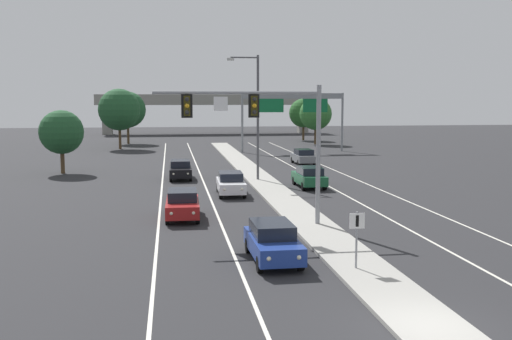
# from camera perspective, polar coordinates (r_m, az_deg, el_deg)

# --- Properties ---
(ground_plane) EXTENTS (260.00, 260.00, 0.00)m
(ground_plane) POSITION_cam_1_polar(r_m,az_deg,el_deg) (18.19, 16.53, -14.68)
(ground_plane) COLOR #28282B
(median_island) EXTENTS (2.40, 110.00, 0.15)m
(median_island) POSITION_cam_1_polar(r_m,az_deg,el_deg) (34.70, 3.95, -3.99)
(median_island) COLOR #9E9B93
(median_island) RESTS_ON ground
(lane_stripe_oncoming_center) EXTENTS (0.14, 100.00, 0.01)m
(lane_stripe_oncoming_center) POSITION_cam_1_polar(r_m,az_deg,el_deg) (40.91, -4.60, -2.45)
(lane_stripe_oncoming_center) COLOR silver
(lane_stripe_oncoming_center) RESTS_ON ground
(lane_stripe_receding_center) EXTENTS (0.14, 100.00, 0.01)m
(lane_stripe_receding_center) POSITION_cam_1_polar(r_m,az_deg,el_deg) (42.56, 8.14, -2.13)
(lane_stripe_receding_center) COLOR silver
(lane_stripe_receding_center) RESTS_ON ground
(edge_stripe_left) EXTENTS (0.14, 100.00, 0.01)m
(edge_stripe_left) POSITION_cam_1_polar(r_m,az_deg,el_deg) (40.84, -9.23, -2.53)
(edge_stripe_left) COLOR silver
(edge_stripe_left) RESTS_ON ground
(edge_stripe_right) EXTENTS (0.14, 100.00, 0.01)m
(edge_stripe_right) POSITION_cam_1_polar(r_m,az_deg,el_deg) (43.60, 12.30, -2.01)
(edge_stripe_right) COLOR silver
(edge_stripe_right) RESTS_ON ground
(overhead_signal_mast) EXTENTS (8.53, 0.44, 7.20)m
(overhead_signal_mast) POSITION_cam_1_polar(r_m,az_deg,el_deg) (29.75, 0.94, 4.52)
(overhead_signal_mast) COLOR gray
(overhead_signal_mast) RESTS_ON median_island
(median_sign_post) EXTENTS (0.60, 0.10, 2.20)m
(median_sign_post) POSITION_cam_1_polar(r_m,az_deg,el_deg) (22.82, 9.79, -5.92)
(median_sign_post) COLOR gray
(median_sign_post) RESTS_ON median_island
(street_lamp_median) EXTENTS (2.58, 0.28, 10.00)m
(street_lamp_median) POSITION_cam_1_polar(r_m,az_deg,el_deg) (47.32, -0.09, 5.87)
(street_lamp_median) COLOR #4C4C51
(street_lamp_median) RESTS_ON median_island
(car_oncoming_blue) EXTENTS (1.87, 4.49, 1.58)m
(car_oncoming_blue) POSITION_cam_1_polar(r_m,az_deg,el_deg) (24.19, 1.64, -6.95)
(car_oncoming_blue) COLOR navy
(car_oncoming_blue) RESTS_ON ground
(car_oncoming_red) EXTENTS (1.91, 4.51, 1.58)m
(car_oncoming_red) POSITION_cam_1_polar(r_m,az_deg,el_deg) (32.96, -7.17, -3.29)
(car_oncoming_red) COLOR maroon
(car_oncoming_red) RESTS_ON ground
(car_oncoming_white) EXTENTS (1.92, 4.51, 1.58)m
(car_oncoming_white) POSITION_cam_1_polar(r_m,az_deg,el_deg) (40.83, -2.48, -1.29)
(car_oncoming_white) COLOR silver
(car_oncoming_white) RESTS_ON ground
(car_oncoming_black) EXTENTS (1.84, 4.48, 1.58)m
(car_oncoming_black) POSITION_cam_1_polar(r_m,az_deg,el_deg) (49.33, -7.38, 0.06)
(car_oncoming_black) COLOR black
(car_oncoming_black) RESTS_ON ground
(car_receding_green) EXTENTS (1.86, 4.49, 1.58)m
(car_receding_green) POSITION_cam_1_polar(r_m,az_deg,el_deg) (44.43, 5.21, -0.65)
(car_receding_green) COLOR #195633
(car_receding_green) RESTS_ON ground
(car_receding_grey) EXTENTS (1.84, 4.48, 1.58)m
(car_receding_grey) POSITION_cam_1_polar(r_m,az_deg,el_deg) (60.35, 4.63, 1.33)
(car_receding_grey) COLOR slate
(car_receding_grey) RESTS_ON ground
(highway_sign_gantry) EXTENTS (13.28, 0.42, 7.50)m
(highway_sign_gantry) POSITION_cam_1_polar(r_m,az_deg,el_deg) (74.77, 3.63, 6.50)
(highway_sign_gantry) COLOR gray
(highway_sign_gantry) RESTS_ON ground
(overpass_bridge) EXTENTS (42.40, 6.40, 7.65)m
(overpass_bridge) POSITION_cam_1_polar(r_m,az_deg,el_deg) (115.69, -4.77, 6.41)
(overpass_bridge) COLOR gray
(overpass_bridge) RESTS_ON ground
(tree_far_right_b) EXTENTS (4.73, 4.73, 6.84)m
(tree_far_right_b) POSITION_cam_1_polar(r_m,az_deg,el_deg) (96.44, 4.65, 5.55)
(tree_far_right_b) COLOR #4C3823
(tree_far_right_b) RESTS_ON ground
(tree_far_left_c) EXTENTS (5.60, 5.60, 8.11)m
(tree_far_left_c) POSITION_cam_1_polar(r_m,az_deg,el_deg) (80.90, -13.18, 5.74)
(tree_far_left_c) COLOR #4C3823
(tree_far_left_c) RESTS_ON ground
(tree_far_left_a) EXTENTS (3.94, 3.94, 5.71)m
(tree_far_left_a) POSITION_cam_1_polar(r_m,az_deg,el_deg) (55.30, -18.43, 3.52)
(tree_far_left_a) COLOR #4C3823
(tree_far_left_a) RESTS_ON ground
(tree_far_right_a) EXTENTS (4.80, 4.80, 6.95)m
(tree_far_right_a) POSITION_cam_1_polar(r_m,az_deg,el_deg) (87.65, 5.83, 5.46)
(tree_far_right_a) COLOR #4C3823
(tree_far_right_a) RESTS_ON ground
(tree_far_left_b) EXTENTS (5.44, 5.44, 7.87)m
(tree_far_left_b) POSITION_cam_1_polar(r_m,az_deg,el_deg) (90.56, -12.41, 5.76)
(tree_far_left_b) COLOR #4C3823
(tree_far_left_b) RESTS_ON ground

